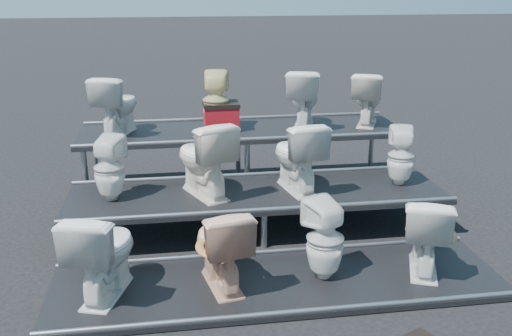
{
  "coord_description": "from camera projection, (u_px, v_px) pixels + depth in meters",
  "views": [
    {
      "loc": [
        -0.93,
        -5.94,
        2.73
      ],
      "look_at": [
        0.0,
        0.1,
        0.71
      ],
      "focal_mm": 40.0,
      "sensor_mm": 36.0,
      "label": 1
    }
  ],
  "objects": [
    {
      "name": "toilet_8",
      "position": [
        117.0,
        105.0,
        7.17
      ],
      "size": [
        0.66,
        0.84,
        0.75
      ],
      "primitive_type": "imported",
      "rotation": [
        0.0,
        0.0,
        2.77
      ],
      "color": "silver",
      "rests_on": "tier_back"
    },
    {
      "name": "toilet_0",
      "position": [
        103.0,
        252.0,
        4.97
      ],
      "size": [
        0.68,
        0.91,
        0.83
      ],
      "primitive_type": "imported",
      "rotation": [
        0.0,
        0.0,
        2.84
      ],
      "color": "silver",
      "rests_on": "tier_front"
    },
    {
      "name": "toilet_5",
      "position": [
        203.0,
        158.0,
        6.2
      ],
      "size": [
        0.76,
        0.95,
        0.85
      ],
      "primitive_type": "imported",
      "rotation": [
        0.0,
        0.0,
        3.55
      ],
      "color": "silver",
      "rests_on": "tier_mid"
    },
    {
      "name": "tier_front",
      "position": [
        278.0,
        283.0,
        5.34
      ],
      "size": [
        4.2,
        1.2,
        0.06
      ],
      "primitive_type": "cube",
      "color": "black",
      "rests_on": "ground"
    },
    {
      "name": "toilet_1",
      "position": [
        221.0,
        246.0,
        5.13
      ],
      "size": [
        0.58,
        0.84,
        0.79
      ],
      "primitive_type": "imported",
      "rotation": [
        0.0,
        0.0,
        3.33
      ],
      "color": "tan",
      "rests_on": "tier_front"
    },
    {
      "name": "toilet_9",
      "position": [
        216.0,
        101.0,
        7.35
      ],
      "size": [
        0.4,
        0.4,
        0.77
      ],
      "primitive_type": "imported",
      "rotation": [
        0.0,
        0.0,
        2.99
      ],
      "color": "beige",
      "rests_on": "tier_back"
    },
    {
      "name": "red_crate",
      "position": [
        221.0,
        118.0,
        7.41
      ],
      "size": [
        0.44,
        0.36,
        0.32
      ],
      "primitive_type": "cube",
      "rotation": [
        0.0,
        0.0,
        0.02
      ],
      "color": "maroon",
      "rests_on": "tier_back"
    },
    {
      "name": "toilet_6",
      "position": [
        297.0,
        155.0,
        6.36
      ],
      "size": [
        0.6,
        0.87,
        0.81
      ],
      "primitive_type": "imported",
      "rotation": [
        0.0,
        0.0,
        3.33
      ],
      "color": "silver",
      "rests_on": "tier_mid"
    },
    {
      "name": "toilet_3",
      "position": [
        426.0,
        232.0,
        5.41
      ],
      "size": [
        0.69,
        0.87,
        0.78
      ],
      "primitive_type": "imported",
      "rotation": [
        0.0,
        0.0,
        2.76
      ],
      "color": "silver",
      "rests_on": "tier_front"
    },
    {
      "name": "toilet_4",
      "position": [
        109.0,
        168.0,
        6.08
      ],
      "size": [
        0.42,
        0.43,
        0.71
      ],
      "primitive_type": "imported",
      "rotation": [
        0.0,
        0.0,
        2.75
      ],
      "color": "silver",
      "rests_on": "tier_mid"
    },
    {
      "name": "toilet_11",
      "position": [
        368.0,
        98.0,
        7.65
      ],
      "size": [
        0.66,
        0.8,
        0.71
      ],
      "primitive_type": "imported",
      "rotation": [
        0.0,
        0.0,
        2.71
      ],
      "color": "silver",
      "rests_on": "tier_back"
    },
    {
      "name": "ground",
      "position": [
        257.0,
        229.0,
        6.57
      ],
      "size": [
        80.0,
        80.0,
        0.0
      ],
      "primitive_type": "plane",
      "color": "black",
      "rests_on": "ground"
    },
    {
      "name": "toilet_10",
      "position": [
        304.0,
        98.0,
        7.51
      ],
      "size": [
        0.63,
        0.85,
        0.77
      ],
      "primitive_type": "imported",
      "rotation": [
        0.0,
        0.0,
        2.84
      ],
      "color": "silver",
      "rests_on": "tier_back"
    },
    {
      "name": "toilet_2",
      "position": [
        325.0,
        239.0,
        5.27
      ],
      "size": [
        0.46,
        0.46,
        0.78
      ],
      "primitive_type": "imported",
      "rotation": [
        0.0,
        0.0,
        3.52
      ],
      "color": "silver",
      "rests_on": "tier_front"
    },
    {
      "name": "toilet_7",
      "position": [
        401.0,
        156.0,
        6.56
      ],
      "size": [
        0.38,
        0.39,
        0.68
      ],
      "primitive_type": "imported",
      "rotation": [
        0.0,
        0.0,
        2.87
      ],
      "color": "silver",
      "rests_on": "tier_mid"
    },
    {
      "name": "tier_mid",
      "position": [
        257.0,
        210.0,
        6.49
      ],
      "size": [
        4.2,
        1.2,
        0.46
      ],
      "primitive_type": "cube",
      "color": "black",
      "rests_on": "ground"
    },
    {
      "name": "tier_back",
      "position": [
        242.0,
        160.0,
        7.65
      ],
      "size": [
        4.2,
        1.2,
        0.86
      ],
      "primitive_type": "cube",
      "color": "black",
      "rests_on": "ground"
    }
  ]
}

